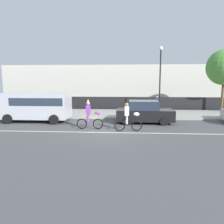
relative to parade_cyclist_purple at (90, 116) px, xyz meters
The scene contains 12 objects.
ground_plane 1.59m from the parade_cyclist_purple, 17.33° to the right, with size 80.00×80.00×0.00m, color #4C4C4F.
road_centre_line 1.78m from the parade_cyclist_purple, 35.01° to the right, with size 36.00×0.14×0.01m, color beige.
sidewalk_curb 6.28m from the parade_cyclist_purple, 78.09° to the left, with size 60.00×5.00×0.15m, color #9E9B93.
fence_line 9.09m from the parade_cyclist_purple, 81.86° to the left, with size 40.00×0.08×1.40m, color black.
building_backdrop 17.68m from the parade_cyclist_purple, 88.58° to the left, with size 28.00×8.00×5.01m, color beige.
parade_cyclist_purple is the anchor object (origin of this frame).
parade_cyclist_zebra 2.49m from the parade_cyclist_purple, 10.36° to the right, with size 1.72×0.50×1.92m.
parked_van_silver 5.00m from the parade_cyclist_purple, 152.53° to the left, with size 5.00×2.22×2.18m.
parked_car_black 4.26m from the parade_cyclist_purple, 31.60° to the left, with size 4.10×1.92×1.64m.
street_lamp_post 8.58m from the parade_cyclist_purple, 48.93° to the left, with size 0.36×0.36×5.86m.
street_tree_near_lamp 14.22m from the parade_cyclist_purple, 34.18° to the left, with size 3.30×3.30×5.81m.
pedestrian_onlooker 7.41m from the parade_cyclist_purple, 48.05° to the left, with size 0.32×0.20×1.62m.
Camera 1 is at (1.02, -13.20, 3.10)m, focal length 35.00 mm.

